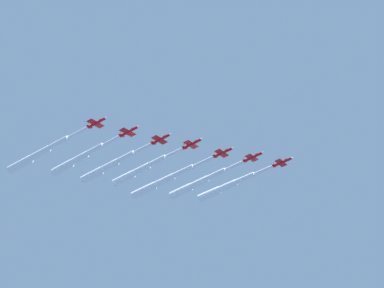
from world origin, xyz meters
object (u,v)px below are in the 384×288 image
jet_lead (227,186)px  jet_port_inner (198,183)px  jet_starboard_inner (163,181)px  jet_starboard_mid (109,166)px  jet_starboard_outer (39,154)px  jet_port_outer (78,159)px  jet_port_mid (140,170)px

jet_lead → jet_port_inner: jet_lead is taller
jet_lead → jet_starboard_inner: jet_lead is taller
jet_lead → jet_starboard_mid: (-34.32, -40.27, -0.85)m
jet_lead → jet_starboard_inner: bearing=-135.5°
jet_port_inner → jet_starboard_outer: size_ratio=0.88×
jet_starboard_inner → jet_starboard_outer: (-34.94, -41.27, 2.71)m
jet_port_outer → jet_starboard_outer: (-13.06, -10.93, 1.36)m
jet_port_outer → jet_starboard_outer: jet_starboard_outer is taller
jet_port_mid → jet_starboard_outer: jet_starboard_outer is taller
jet_starboard_mid → jet_starboard_outer: jet_starboard_outer is taller
jet_port_inner → jet_port_mid: size_ratio=1.02×
jet_lead → jet_starboard_outer: (-55.44, -61.41, 1.23)m
jet_port_inner → jet_port_mid: 26.23m
jet_port_inner → jet_starboard_inner: bearing=-137.5°
jet_lead → jet_starboard_inner: size_ratio=0.90×
jet_starboard_inner → jet_starboard_mid: size_ratio=1.10×
jet_lead → jet_port_outer: size_ratio=1.00×
jet_port_mid → jet_port_outer: jet_port_mid is taller
jet_lead → jet_port_mid: jet_port_mid is taller
jet_starboard_inner → jet_port_mid: 11.12m
jet_port_mid → jet_starboard_mid: 13.68m
jet_starboard_inner → jet_port_outer: jet_port_outer is taller
jet_starboard_mid → jet_starboard_inner: bearing=55.5°
jet_lead → jet_port_mid: (-25.30, -30.04, 0.14)m
jet_port_outer → jet_port_mid: bearing=50.1°
jet_port_outer → jet_port_inner: bearing=50.8°
jet_starboard_mid → jet_starboard_outer: bearing=-135.0°
jet_lead → jet_starboard_mid: size_ratio=0.99×
jet_lead → jet_port_outer: (-42.39, -50.48, -0.13)m
jet_starboard_inner → jet_starboard_outer: jet_starboard_outer is taller
jet_lead → jet_starboard_outer: 82.75m
jet_starboard_outer → jet_starboard_mid: bearing=45.0°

